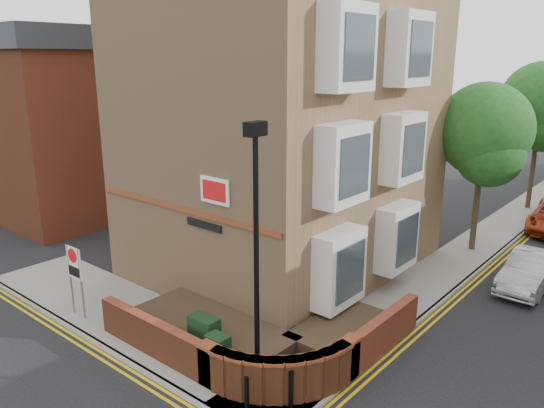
{
  "coord_description": "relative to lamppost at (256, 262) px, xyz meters",
  "views": [
    {
      "loc": [
        8.86,
        -6.92,
        7.7
      ],
      "look_at": [
        -0.3,
        4.0,
        3.73
      ],
      "focal_mm": 35.0,
      "sensor_mm": 36.0,
      "label": 1
    }
  ],
  "objects": [
    {
      "name": "side_building",
      "position": [
        -16.6,
        6.8,
        1.2
      ],
      "size": [
        6.4,
        10.4,
        9.0
      ],
      "color": "brown",
      "rests_on": "ground"
    },
    {
      "name": "utility_cabinet_small",
      "position": [
        -1.1,
        -0.2,
        -2.67
      ],
      "size": [
        0.55,
        0.4,
        1.1
      ],
      "primitive_type": "cube",
      "color": "#163217",
      "rests_on": "pavement_corner"
    },
    {
      "name": "kerb_main_near",
      "position": [
        1.4,
        14.8,
        -3.28
      ],
      "size": [
        0.15,
        32.0,
        0.12
      ],
      "primitive_type": "cube",
      "color": "gray",
      "rests_on": "ground"
    },
    {
      "name": "ground",
      "position": [
        -1.6,
        -1.2,
        -3.34
      ],
      "size": [
        120.0,
        120.0,
        0.0
      ],
      "primitive_type": "plane",
      "color": "black",
      "rests_on": "ground"
    },
    {
      "name": "tree_near",
      "position": [
        0.4,
        12.85,
        1.36
      ],
      "size": [
        3.64,
        3.65,
        6.7
      ],
      "color": "#382B1E",
      "rests_on": "pavement_main"
    },
    {
      "name": "tree_mid",
      "position": [
        0.4,
        20.85,
        1.85
      ],
      "size": [
        4.03,
        4.03,
        7.42
      ],
      "color": "#382B1E",
      "rests_on": "pavement_main"
    },
    {
      "name": "bollard_far",
      "position": [
        1.0,
        -0.0,
        -2.77
      ],
      "size": [
        0.11,
        0.11,
        0.9
      ],
      "primitive_type": "cylinder",
      "color": "black",
      "rests_on": "pavement_corner"
    },
    {
      "name": "kerb_side",
      "position": [
        -5.1,
        -1.2,
        -3.28
      ],
      "size": [
        13.0,
        0.15,
        0.12
      ],
      "primitive_type": "cube",
      "color": "gray",
      "rests_on": "ground"
    },
    {
      "name": "lamppost",
      "position": [
        0.0,
        0.0,
        0.0
      ],
      "size": [
        0.25,
        0.5,
        6.3
      ],
      "color": "black",
      "rests_on": "pavement_corner"
    },
    {
      "name": "bollard_near",
      "position": [
        0.4,
        -0.8,
        -2.77
      ],
      "size": [
        0.11,
        0.11,
        0.9
      ],
      "primitive_type": "cylinder",
      "color": "black",
      "rests_on": "pavement_corner"
    },
    {
      "name": "zone_sign",
      "position": [
        -6.6,
        -0.7,
        -1.7
      ],
      "size": [
        0.72,
        0.07,
        2.2
      ],
      "color": "slate",
      "rests_on": "pavement_corner"
    },
    {
      "name": "pavement_corner",
      "position": [
        -5.1,
        0.3,
        -3.28
      ],
      "size": [
        13.0,
        3.0,
        0.12
      ],
      "primitive_type": "cube",
      "color": "gray",
      "rests_on": "ground"
    },
    {
      "name": "utility_cabinet_large",
      "position": [
        -1.9,
        0.1,
        -2.62
      ],
      "size": [
        0.8,
        0.45,
        1.2
      ],
      "primitive_type": "cube",
      "color": "#163217",
      "rests_on": "pavement_corner"
    },
    {
      "name": "silver_car_near",
      "position": [
        3.19,
        10.51,
        -2.72
      ],
      "size": [
        1.32,
        3.77,
        1.24
      ],
      "primitive_type": "imported",
      "rotation": [
        0.0,
        0.0,
        -0.0
      ],
      "color": "#A0A1A7",
      "rests_on": "ground"
    },
    {
      "name": "garden_wall",
      "position": [
        -1.6,
        1.3,
        -3.34
      ],
      "size": [
        6.8,
        6.0,
        1.2
      ],
      "primitive_type": null,
      "color": "brown",
      "rests_on": "ground"
    },
    {
      "name": "yellow_lines_side",
      "position": [
        -5.1,
        -1.45,
        -3.34
      ],
      "size": [
        13.0,
        0.28,
        0.01
      ],
      "primitive_type": "cube",
      "color": "gold",
      "rests_on": "ground"
    },
    {
      "name": "corner_building",
      "position": [
        -4.44,
        6.8,
        2.88
      ],
      "size": [
        8.95,
        10.4,
        13.6
      ],
      "color": "tan",
      "rests_on": "ground"
    },
    {
      "name": "yellow_lines_main",
      "position": [
        1.65,
        14.8,
        -3.34
      ],
      "size": [
        0.28,
        32.0,
        0.01
      ],
      "primitive_type": "cube",
      "color": "gold",
      "rests_on": "ground"
    },
    {
      "name": "pavement_main",
      "position": [
        0.4,
        14.8,
        -3.28
      ],
      "size": [
        2.0,
        32.0,
        0.12
      ],
      "primitive_type": "cube",
      "color": "gray",
      "rests_on": "ground"
    }
  ]
}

